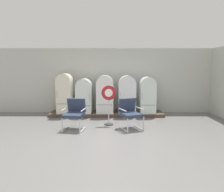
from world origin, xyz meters
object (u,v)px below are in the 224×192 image
at_px(refrigerator_3, 127,93).
at_px(refrigerator_4, 148,94).
at_px(armchair_right, 130,112).
at_px(armchair_left, 75,112).
at_px(refrigerator_1, 84,95).
at_px(refrigerator_2, 105,93).
at_px(sign_stand, 109,105).
at_px(refrigerator_0, 65,92).

relative_size(refrigerator_3, refrigerator_4, 1.03).
bearing_deg(armchair_right, armchair_left, -177.87).
relative_size(refrigerator_1, armchair_right, 1.43).
bearing_deg(refrigerator_2, sign_stand, -82.67).
height_order(refrigerator_1, armchair_right, refrigerator_1).
bearing_deg(sign_stand, refrigerator_1, 126.15).
xyz_separation_m(refrigerator_4, armchair_right, (-0.87, -1.84, -0.36)).
bearing_deg(armchair_left, refrigerator_4, 35.67).
xyz_separation_m(refrigerator_1, refrigerator_3, (1.77, -0.02, 0.06)).
xyz_separation_m(armchair_right, sign_stand, (-0.70, 0.46, 0.14)).
bearing_deg(armchair_left, refrigerator_3, 46.65).
distance_m(refrigerator_0, sign_stand, 2.33).
relative_size(refrigerator_3, armchair_right, 1.55).
bearing_deg(refrigerator_3, sign_stand, -117.52).
height_order(refrigerator_1, refrigerator_4, refrigerator_4).
relative_size(refrigerator_0, sign_stand, 1.18).
relative_size(refrigerator_1, armchair_left, 1.43).
distance_m(refrigerator_0, refrigerator_4, 3.40).
height_order(refrigerator_0, refrigerator_2, refrigerator_0).
xyz_separation_m(refrigerator_2, refrigerator_4, (1.75, -0.00, -0.03)).
xyz_separation_m(refrigerator_2, sign_stand, (0.18, -1.39, -0.25)).
bearing_deg(refrigerator_0, armchair_right, -36.66).
bearing_deg(refrigerator_3, refrigerator_4, -1.03).
bearing_deg(refrigerator_2, refrigerator_3, 0.66).
bearing_deg(armchair_right, refrigerator_1, 132.72).
height_order(armchair_left, armchair_right, same).
relative_size(refrigerator_2, armchair_left, 1.56).
bearing_deg(refrigerator_0, refrigerator_4, -0.62).
bearing_deg(sign_stand, armchair_left, -154.19).
height_order(refrigerator_0, refrigerator_4, refrigerator_0).
bearing_deg(refrigerator_0, armchair_left, -69.23).
relative_size(refrigerator_1, refrigerator_3, 0.92).
distance_m(refrigerator_1, refrigerator_3, 1.77).
relative_size(armchair_right, sign_stand, 0.72).
bearing_deg(refrigerator_1, refrigerator_2, -2.14).
relative_size(refrigerator_2, refrigerator_3, 1.01).
xyz_separation_m(refrigerator_0, armchair_right, (2.53, -1.88, -0.44)).
xyz_separation_m(refrigerator_0, refrigerator_2, (1.65, -0.03, -0.04)).
distance_m(refrigerator_3, refrigerator_4, 0.84).
xyz_separation_m(refrigerator_1, armchair_right, (1.74, -1.88, -0.32)).
bearing_deg(refrigerator_1, sign_stand, -53.85).
bearing_deg(refrigerator_4, armchair_right, -115.34).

